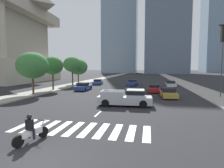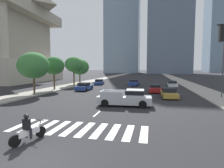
# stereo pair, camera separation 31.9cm
# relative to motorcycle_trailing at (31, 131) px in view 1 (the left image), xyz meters

# --- Properties ---
(ground_plane) EXTENTS (800.00, 800.00, 0.00)m
(ground_plane) POSITION_rel_motorcycle_trailing_xyz_m (1.74, -2.04, -0.58)
(ground_plane) COLOR #232326
(sidewalk_east) EXTENTS (4.00, 260.00, 0.15)m
(sidewalk_east) POSITION_rel_motorcycle_trailing_xyz_m (14.57, 27.96, -0.51)
(sidewalk_east) COLOR gray
(sidewalk_east) RESTS_ON ground
(sidewalk_west) EXTENTS (4.00, 260.00, 0.15)m
(sidewalk_west) POSITION_rel_motorcycle_trailing_xyz_m (-11.09, 27.96, -0.51)
(sidewalk_west) COLOR gray
(sidewalk_west) RESTS_ON ground
(crosswalk_near) EXTENTS (8.55, 2.84, 0.01)m
(crosswalk_near) POSITION_rel_motorcycle_trailing_xyz_m (1.74, 2.48, -0.58)
(crosswalk_near) COLOR silver
(crosswalk_near) RESTS_ON ground
(lane_divider_center) EXTENTS (0.14, 50.00, 0.01)m
(lane_divider_center) POSITION_rel_motorcycle_trailing_xyz_m (1.74, 30.48, -0.58)
(lane_divider_center) COLOR silver
(lane_divider_center) RESTS_ON ground
(motorcycle_trailing) EXTENTS (0.90, 2.07, 1.49)m
(motorcycle_trailing) POSITION_rel_motorcycle_trailing_xyz_m (0.00, 0.00, 0.00)
(motorcycle_trailing) COLOR black
(motorcycle_trailing) RESTS_ON ground
(pickup_truck) EXTENTS (5.47, 2.17, 1.67)m
(pickup_truck) POSITION_rel_motorcycle_trailing_xyz_m (3.77, 10.26, 0.23)
(pickup_truck) COLOR #B7BABF
(pickup_truck) RESTS_ON ground
(sedan_blue_0) EXTENTS (2.21, 4.65, 1.27)m
(sedan_blue_0) POSITION_rel_motorcycle_trailing_xyz_m (-5.80, 33.39, -0.00)
(sedan_blue_0) COLOR navy
(sedan_blue_0) RESTS_ON ground
(sedan_blue_1) EXTENTS (1.92, 4.28, 1.34)m
(sedan_blue_1) POSITION_rel_motorcycle_trailing_xyz_m (-5.24, 22.02, 0.03)
(sedan_blue_1) COLOR navy
(sedan_blue_1) RESTS_ON ground
(sedan_blue_2) EXTENTS (2.23, 4.37, 1.31)m
(sedan_blue_2) POSITION_rel_motorcycle_trailing_xyz_m (2.41, 32.60, 0.02)
(sedan_blue_2) COLOR navy
(sedan_blue_2) RESTS_ON ground
(sedan_white_3) EXTENTS (1.98, 4.80, 1.19)m
(sedan_white_3) POSITION_rel_motorcycle_trailing_xyz_m (10.34, 31.51, -0.03)
(sedan_white_3) COLOR silver
(sedan_white_3) RESTS_ON ground
(sedan_gold_4) EXTENTS (2.07, 4.51, 1.26)m
(sedan_gold_4) POSITION_rel_motorcycle_trailing_xyz_m (8.39, 16.69, -0.01)
(sedan_gold_4) COLOR #B28E38
(sedan_gold_4) RESTS_ON ground
(sedan_red_5) EXTENTS (1.98, 4.71, 1.21)m
(sedan_red_5) POSITION_rel_motorcycle_trailing_xyz_m (6.80, 22.14, -0.02)
(sedan_red_5) COLOR maroon
(sedan_red_5) RESTS_ON ground
(street_lamp_east) EXTENTS (0.50, 0.24, 8.85)m
(street_lamp_east) POSITION_rel_motorcycle_trailing_xyz_m (14.87, 17.41, 4.60)
(street_lamp_east) COLOR #3F3F42
(street_lamp_east) RESTS_ON sidewalk_east
(street_tree_nearest) EXTENTS (4.37, 4.37, 5.90)m
(street_tree_nearest) POSITION_rel_motorcycle_trailing_xyz_m (-10.29, 15.33, 3.61)
(street_tree_nearest) COLOR #4C3823
(street_tree_nearest) RESTS_ON sidewalk_west
(street_tree_second) EXTENTS (3.60, 3.60, 5.64)m
(street_tree_second) POSITION_rel_motorcycle_trailing_xyz_m (-10.29, 20.95, 3.67)
(street_tree_second) COLOR #4C3823
(street_tree_second) RESTS_ON sidewalk_west
(street_tree_third) EXTENTS (3.85, 3.85, 6.14)m
(street_tree_third) POSITION_rel_motorcycle_trailing_xyz_m (-10.29, 29.31, 4.06)
(street_tree_third) COLOR #4C3823
(street_tree_third) RESTS_ON sidewalk_west
(street_tree_fourth) EXTENTS (4.34, 4.34, 5.83)m
(street_tree_fourth) POSITION_rel_motorcycle_trailing_xyz_m (-10.29, 32.66, 3.54)
(street_tree_fourth) COLOR #4C3823
(street_tree_fourth) RESTS_ON sidewalk_west
(office_tower_left_skyline) EXTENTS (26.92, 20.21, 112.16)m
(office_tower_left_skyline) POSITION_rel_motorcycle_trailing_xyz_m (-17.32, 142.48, 50.71)
(office_tower_left_skyline) COLOR #7A93A8
(office_tower_left_skyline) RESTS_ON ground
(office_tower_center_skyline) EXTENTS (29.23, 27.28, 101.35)m
(office_tower_center_skyline) POSITION_rel_motorcycle_trailing_xyz_m (17.46, 131.37, 49.56)
(office_tower_center_skyline) COLOR slate
(office_tower_center_skyline) RESTS_ON ground
(office_tower_right_skyline) EXTENTS (23.03, 26.91, 113.89)m
(office_tower_right_skyline) POSITION_rel_motorcycle_trailing_xyz_m (65.45, 175.64, 55.83)
(office_tower_right_skyline) COLOR #7A93A8
(office_tower_right_skyline) RESTS_ON ground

